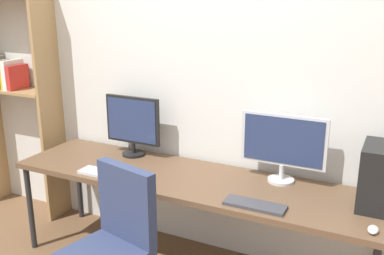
% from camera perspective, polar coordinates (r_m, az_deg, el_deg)
% --- Properties ---
extents(wall_back, '(5.03, 0.10, 2.60)m').
position_cam_1_polar(wall_back, '(3.30, 2.85, 5.14)').
color(wall_back, silver).
rests_on(wall_back, ground_plane).
extents(desk, '(2.63, 0.68, 0.74)m').
position_cam_1_polar(desk, '(3.11, -0.41, -7.24)').
color(desk, brown).
rests_on(desk, ground_plane).
extents(bookshelf, '(0.83, 0.28, 2.26)m').
position_cam_1_polar(bookshelf, '(4.29, -22.89, 7.25)').
color(bookshelf, '#9E7A4C').
rests_on(bookshelf, ground_plane).
extents(monitor_left, '(0.47, 0.18, 0.48)m').
position_cam_1_polar(monitor_left, '(3.47, -7.73, 0.51)').
color(monitor_left, black).
rests_on(monitor_left, desk).
extents(monitor_right, '(0.58, 0.18, 0.47)m').
position_cam_1_polar(monitor_right, '(2.99, 11.77, -2.10)').
color(monitor_right, silver).
rests_on(monitor_right, desk).
extents(pc_tower, '(0.17, 0.34, 0.39)m').
position_cam_1_polar(pc_tower, '(2.84, 22.76, -5.82)').
color(pc_tower, black).
rests_on(pc_tower, desk).
extents(keyboard_left, '(0.38, 0.13, 0.02)m').
position_cam_1_polar(keyboard_left, '(3.19, -11.37, -5.88)').
color(keyboard_left, silver).
rests_on(keyboard_left, desk).
extents(keyboard_right, '(0.37, 0.13, 0.02)m').
position_cam_1_polar(keyboard_right, '(2.71, 8.17, -9.95)').
color(keyboard_right, '#38383D').
rests_on(keyboard_right, desk).
extents(computer_mouse, '(0.06, 0.10, 0.03)m').
position_cam_1_polar(computer_mouse, '(2.60, 22.47, -12.16)').
color(computer_mouse, silver).
rests_on(computer_mouse, desk).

